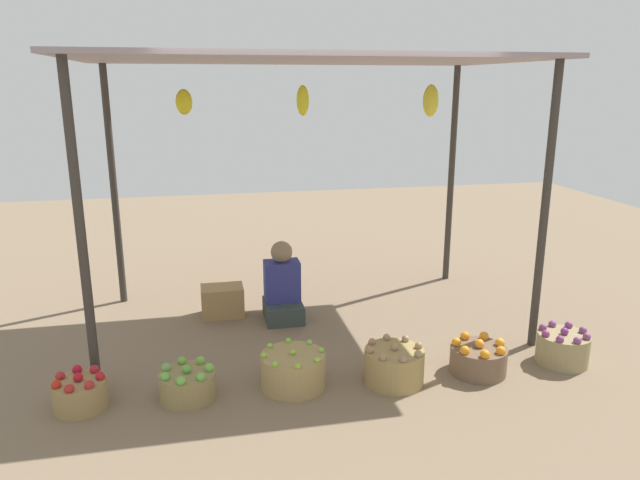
{
  "coord_description": "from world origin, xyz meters",
  "views": [
    {
      "loc": [
        -1.0,
        -5.25,
        2.25
      ],
      "look_at": [
        0.0,
        -0.51,
        0.95
      ],
      "focal_mm": 33.02,
      "sensor_mm": 36.0,
      "label": 1
    }
  ],
  "objects_px": {
    "basket_limes": "(293,370)",
    "basket_potatoes": "(394,365)",
    "basket_purple_onions": "(563,348)",
    "wooden_crate_near_vendor": "(222,301)",
    "basket_green_apples": "(187,384)",
    "vendor_person": "(282,290)",
    "basket_red_apples": "(80,393)",
    "basket_oranges": "(478,359)"
  },
  "relations": [
    {
      "from": "basket_limes",
      "to": "basket_purple_onions",
      "type": "height_order",
      "value": "basket_purple_onions"
    },
    {
      "from": "basket_potatoes",
      "to": "basket_red_apples",
      "type": "bearing_deg",
      "value": 177.45
    },
    {
      "from": "basket_limes",
      "to": "wooden_crate_near_vendor",
      "type": "relative_size",
      "value": 1.2
    },
    {
      "from": "basket_red_apples",
      "to": "basket_potatoes",
      "type": "bearing_deg",
      "value": -2.55
    },
    {
      "from": "basket_purple_onions",
      "to": "wooden_crate_near_vendor",
      "type": "relative_size",
      "value": 1.01
    },
    {
      "from": "vendor_person",
      "to": "wooden_crate_near_vendor",
      "type": "xyz_separation_m",
      "value": [
        -0.58,
        0.2,
        -0.15
      ]
    },
    {
      "from": "basket_red_apples",
      "to": "basket_limes",
      "type": "distance_m",
      "value": 1.54
    },
    {
      "from": "basket_oranges",
      "to": "basket_purple_onions",
      "type": "xyz_separation_m",
      "value": [
        0.76,
        0.01,
        0.02
      ]
    },
    {
      "from": "basket_oranges",
      "to": "basket_purple_onions",
      "type": "bearing_deg",
      "value": 0.62
    },
    {
      "from": "vendor_person",
      "to": "basket_green_apples",
      "type": "xyz_separation_m",
      "value": [
        -0.91,
        -1.36,
        -0.19
      ]
    },
    {
      "from": "basket_green_apples",
      "to": "vendor_person",
      "type": "bearing_deg",
      "value": 56.25
    },
    {
      "from": "basket_oranges",
      "to": "basket_potatoes",
      "type": "bearing_deg",
      "value": -178.96
    },
    {
      "from": "basket_limes",
      "to": "basket_potatoes",
      "type": "height_order",
      "value": "basket_potatoes"
    },
    {
      "from": "basket_potatoes",
      "to": "vendor_person",
      "type": "bearing_deg",
      "value": 114.33
    },
    {
      "from": "vendor_person",
      "to": "wooden_crate_near_vendor",
      "type": "relative_size",
      "value": 1.89
    },
    {
      "from": "basket_green_apples",
      "to": "basket_oranges",
      "type": "relative_size",
      "value": 0.92
    },
    {
      "from": "basket_green_apples",
      "to": "basket_purple_onions",
      "type": "distance_m",
      "value": 3.03
    },
    {
      "from": "basket_red_apples",
      "to": "basket_oranges",
      "type": "relative_size",
      "value": 0.84
    },
    {
      "from": "basket_limes",
      "to": "basket_red_apples",
      "type": "bearing_deg",
      "value": 179.74
    },
    {
      "from": "vendor_person",
      "to": "basket_oranges",
      "type": "xyz_separation_m",
      "value": [
        1.36,
        -1.43,
        -0.18
      ]
    },
    {
      "from": "basket_green_apples",
      "to": "wooden_crate_near_vendor",
      "type": "bearing_deg",
      "value": 77.98
    },
    {
      "from": "vendor_person",
      "to": "basket_green_apples",
      "type": "relative_size",
      "value": 1.91
    },
    {
      "from": "basket_red_apples",
      "to": "basket_limes",
      "type": "bearing_deg",
      "value": -0.26
    },
    {
      "from": "vendor_person",
      "to": "basket_potatoes",
      "type": "distance_m",
      "value": 1.59
    },
    {
      "from": "vendor_person",
      "to": "wooden_crate_near_vendor",
      "type": "height_order",
      "value": "vendor_person"
    },
    {
      "from": "basket_red_apples",
      "to": "basket_potatoes",
      "type": "distance_m",
      "value": 2.31
    },
    {
      "from": "basket_red_apples",
      "to": "basket_purple_onions",
      "type": "height_order",
      "value": "basket_purple_onions"
    },
    {
      "from": "basket_red_apples",
      "to": "wooden_crate_near_vendor",
      "type": "relative_size",
      "value": 0.91
    },
    {
      "from": "basket_purple_onions",
      "to": "basket_limes",
      "type": "bearing_deg",
      "value": 178.08
    },
    {
      "from": "basket_red_apples",
      "to": "basket_oranges",
      "type": "xyz_separation_m",
      "value": [
        3.02,
        -0.09,
        0.0
      ]
    },
    {
      "from": "vendor_person",
      "to": "basket_purple_onions",
      "type": "distance_m",
      "value": 2.56
    },
    {
      "from": "basket_purple_onions",
      "to": "wooden_crate_near_vendor",
      "type": "bearing_deg",
      "value": 148.91
    },
    {
      "from": "wooden_crate_near_vendor",
      "to": "basket_oranges",
      "type": "bearing_deg",
      "value": -40.1
    },
    {
      "from": "basket_red_apples",
      "to": "basket_green_apples",
      "type": "xyz_separation_m",
      "value": [
        0.75,
        -0.02,
        -0.0
      ]
    },
    {
      "from": "basket_potatoes",
      "to": "basket_purple_onions",
      "type": "height_order",
      "value": "basket_potatoes"
    },
    {
      "from": "basket_limes",
      "to": "wooden_crate_near_vendor",
      "type": "height_order",
      "value": "basket_limes"
    },
    {
      "from": "basket_limes",
      "to": "wooden_crate_near_vendor",
      "type": "bearing_deg",
      "value": 106.39
    },
    {
      "from": "basket_green_apples",
      "to": "basket_limes",
      "type": "height_order",
      "value": "basket_limes"
    },
    {
      "from": "basket_red_apples",
      "to": "wooden_crate_near_vendor",
      "type": "height_order",
      "value": "wooden_crate_near_vendor"
    },
    {
      "from": "basket_red_apples",
      "to": "basket_green_apples",
      "type": "bearing_deg",
      "value": -1.25
    },
    {
      "from": "vendor_person",
      "to": "basket_limes",
      "type": "height_order",
      "value": "vendor_person"
    },
    {
      "from": "basket_red_apples",
      "to": "basket_purple_onions",
      "type": "xyz_separation_m",
      "value": [
        3.77,
        -0.08,
        0.02
      ]
    }
  ]
}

